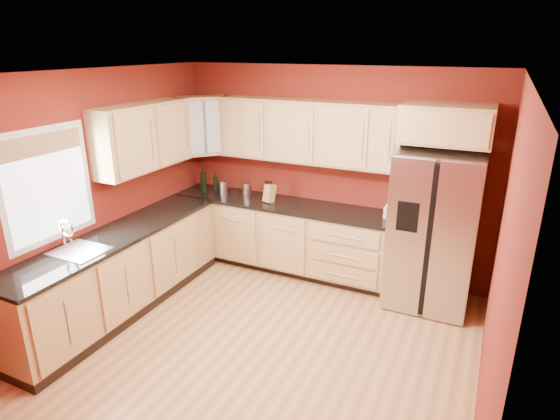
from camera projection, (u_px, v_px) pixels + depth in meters
name	position (u px, v px, depth m)	size (l,w,h in m)	color
floor	(258.00, 348.00, 4.61)	(4.00, 4.00, 0.00)	#A87041
ceiling	(253.00, 74.00, 3.74)	(4.00, 4.00, 0.00)	silver
wall_back	(330.00, 173.00, 5.88)	(4.00, 0.04, 2.60)	maroon
wall_front	(78.00, 350.00, 2.47)	(4.00, 0.04, 2.60)	maroon
wall_left	(90.00, 196.00, 4.98)	(0.04, 4.00, 2.60)	maroon
wall_right	(500.00, 268.00, 3.38)	(0.04, 4.00, 2.60)	maroon
base_cabinets_back	(281.00, 237.00, 6.14)	(2.90, 0.60, 0.88)	tan
base_cabinets_left	(121.00, 274.00, 5.15)	(0.60, 2.80, 0.88)	tan
countertop_back	(280.00, 204.00, 5.97)	(2.90, 0.62, 0.04)	black
countertop_left	(117.00, 235.00, 4.99)	(0.62, 2.80, 0.04)	black
upper_cabinets_back	(308.00, 132.00, 5.67)	(2.30, 0.33, 0.75)	tan
upper_cabinets_left	(143.00, 137.00, 5.36)	(0.33, 1.35, 0.75)	tan
corner_upper_cabinet	(202.00, 126.00, 6.10)	(0.62, 0.33, 0.75)	tan
over_fridge_cabinet	(447.00, 124.00, 4.83)	(0.92, 0.60, 0.40)	tan
refrigerator	(433.00, 230.00, 5.16)	(0.90, 0.75, 1.78)	silver
window	(48.00, 186.00, 4.46)	(0.03, 0.90, 1.00)	white
sink_faucet	(77.00, 237.00, 4.51)	(0.50, 0.42, 0.30)	silver
canister_left	(223.00, 188.00, 6.24)	(0.12, 0.12, 0.19)	silver
canister_right	(247.00, 190.00, 6.15)	(0.12, 0.12, 0.19)	silver
wine_bottle_a	(204.00, 179.00, 6.34)	(0.08, 0.08, 0.36)	black
wine_bottle_b	(216.00, 182.00, 6.33)	(0.07, 0.07, 0.30)	black
knife_block	(270.00, 193.00, 5.96)	(0.12, 0.11, 0.23)	tan
soap_dispenser	(386.00, 211.00, 5.40)	(0.06, 0.06, 0.17)	silver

